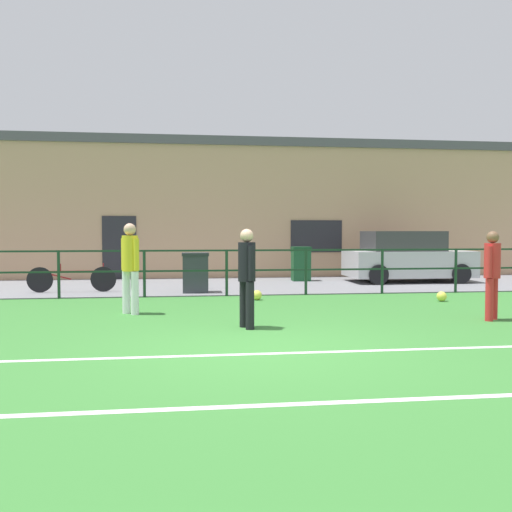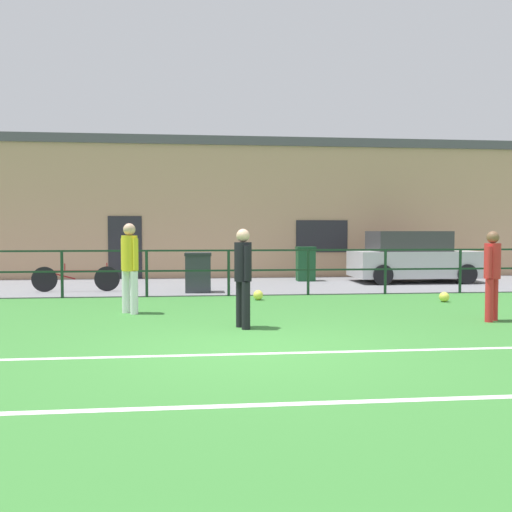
{
  "view_description": "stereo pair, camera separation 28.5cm",
  "coord_description": "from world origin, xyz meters",
  "px_view_note": "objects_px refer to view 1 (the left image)",
  "views": [
    {
      "loc": [
        -1.01,
        -7.38,
        1.61
      ],
      "look_at": [
        0.47,
        3.98,
        1.08
      ],
      "focal_mm": 38.19,
      "sensor_mm": 36.0,
      "label": 1
    },
    {
      "loc": [
        -0.73,
        -7.42,
        1.61
      ],
      "look_at": [
        0.47,
        3.98,
        1.08
      ],
      "focal_mm": 38.19,
      "sensor_mm": 36.0,
      "label": 2
    }
  ],
  "objects_px": {
    "trash_bin_0": "(301,264)",
    "player_winger": "(130,263)",
    "soccer_ball_spare": "(257,295)",
    "player_goalkeeper": "(247,272)",
    "player_striker": "(492,270)",
    "bicycle_parked_1": "(72,279)",
    "soccer_ball_match": "(442,296)",
    "parked_car_red": "(407,258)",
    "trash_bin_1": "(195,272)"
  },
  "relations": [
    {
      "from": "player_striker",
      "to": "bicycle_parked_1",
      "type": "relative_size",
      "value": 0.71
    },
    {
      "from": "trash_bin_0",
      "to": "soccer_ball_spare",
      "type": "bearing_deg",
      "value": -114.09
    },
    {
      "from": "player_striker",
      "to": "soccer_ball_spare",
      "type": "height_order",
      "value": "player_striker"
    },
    {
      "from": "player_winger",
      "to": "parked_car_red",
      "type": "height_order",
      "value": "player_winger"
    },
    {
      "from": "player_goalkeeper",
      "to": "parked_car_red",
      "type": "height_order",
      "value": "player_goalkeeper"
    },
    {
      "from": "soccer_ball_spare",
      "to": "trash_bin_0",
      "type": "relative_size",
      "value": 0.21
    },
    {
      "from": "player_striker",
      "to": "soccer_ball_match",
      "type": "distance_m",
      "value": 2.76
    },
    {
      "from": "bicycle_parked_1",
      "to": "trash_bin_1",
      "type": "relative_size",
      "value": 2.2
    },
    {
      "from": "trash_bin_1",
      "to": "bicycle_parked_1",
      "type": "bearing_deg",
      "value": 171.82
    },
    {
      "from": "bicycle_parked_1",
      "to": "trash_bin_0",
      "type": "distance_m",
      "value": 7.02
    },
    {
      "from": "bicycle_parked_1",
      "to": "trash_bin_0",
      "type": "height_order",
      "value": "trash_bin_0"
    },
    {
      "from": "player_striker",
      "to": "trash_bin_0",
      "type": "height_order",
      "value": "player_striker"
    },
    {
      "from": "bicycle_parked_1",
      "to": "trash_bin_0",
      "type": "xyz_separation_m",
      "value": [
        6.59,
        2.4,
        0.21
      ]
    },
    {
      "from": "soccer_ball_match",
      "to": "parked_car_red",
      "type": "relative_size",
      "value": 0.06
    },
    {
      "from": "player_goalkeeper",
      "to": "player_striker",
      "type": "height_order",
      "value": "player_goalkeeper"
    },
    {
      "from": "bicycle_parked_1",
      "to": "player_goalkeeper",
      "type": "bearing_deg",
      "value": -55.41
    },
    {
      "from": "player_winger",
      "to": "player_striker",
      "type": "bearing_deg",
      "value": 32.41
    },
    {
      "from": "player_winger",
      "to": "trash_bin_1",
      "type": "bearing_deg",
      "value": 115.2
    },
    {
      "from": "trash_bin_0",
      "to": "bicycle_parked_1",
      "type": "bearing_deg",
      "value": -160.0
    },
    {
      "from": "player_goalkeeper",
      "to": "trash_bin_0",
      "type": "relative_size",
      "value": 1.51
    },
    {
      "from": "soccer_ball_match",
      "to": "trash_bin_1",
      "type": "relative_size",
      "value": 0.22
    },
    {
      "from": "trash_bin_1",
      "to": "trash_bin_0",
      "type": "bearing_deg",
      "value": 40.01
    },
    {
      "from": "trash_bin_0",
      "to": "player_striker",
      "type": "bearing_deg",
      "value": -77.1
    },
    {
      "from": "soccer_ball_match",
      "to": "parked_car_red",
      "type": "distance_m",
      "value": 4.72
    },
    {
      "from": "player_goalkeeper",
      "to": "soccer_ball_spare",
      "type": "xyz_separation_m",
      "value": [
        0.65,
        3.62,
        -0.82
      ]
    },
    {
      "from": "player_winger",
      "to": "trash_bin_0",
      "type": "height_order",
      "value": "player_winger"
    },
    {
      "from": "parked_car_red",
      "to": "player_goalkeeper",
      "type": "bearing_deg",
      "value": -128.52
    },
    {
      "from": "bicycle_parked_1",
      "to": "trash_bin_1",
      "type": "height_order",
      "value": "trash_bin_1"
    },
    {
      "from": "soccer_ball_spare",
      "to": "trash_bin_0",
      "type": "xyz_separation_m",
      "value": [
        2.01,
        4.49,
        0.45
      ]
    },
    {
      "from": "player_winger",
      "to": "soccer_ball_match",
      "type": "height_order",
      "value": "player_winger"
    },
    {
      "from": "soccer_ball_match",
      "to": "parked_car_red",
      "type": "height_order",
      "value": "parked_car_red"
    },
    {
      "from": "parked_car_red",
      "to": "player_striker",
      "type": "bearing_deg",
      "value": -101.25
    },
    {
      "from": "trash_bin_1",
      "to": "player_striker",
      "type": "bearing_deg",
      "value": -43.94
    },
    {
      "from": "player_winger",
      "to": "soccer_ball_match",
      "type": "relative_size",
      "value": 7.77
    },
    {
      "from": "soccer_ball_spare",
      "to": "soccer_ball_match",
      "type": "bearing_deg",
      "value": -10.48
    },
    {
      "from": "player_goalkeeper",
      "to": "player_winger",
      "type": "distance_m",
      "value": 2.75
    },
    {
      "from": "player_striker",
      "to": "trash_bin_1",
      "type": "height_order",
      "value": "player_striker"
    },
    {
      "from": "soccer_ball_match",
      "to": "player_winger",
      "type": "bearing_deg",
      "value": -171.55
    },
    {
      "from": "player_winger",
      "to": "bicycle_parked_1",
      "type": "height_order",
      "value": "player_winger"
    },
    {
      "from": "player_striker",
      "to": "parked_car_red",
      "type": "distance_m",
      "value": 7.3
    },
    {
      "from": "parked_car_red",
      "to": "trash_bin_1",
      "type": "xyz_separation_m",
      "value": [
        -6.63,
        -2.14,
        -0.23
      ]
    },
    {
      "from": "soccer_ball_match",
      "to": "player_striker",
      "type": "bearing_deg",
      "value": -97.57
    },
    {
      "from": "player_striker",
      "to": "soccer_ball_match",
      "type": "xyz_separation_m",
      "value": [
        0.35,
        2.62,
        -0.8
      ]
    },
    {
      "from": "soccer_ball_spare",
      "to": "trash_bin_1",
      "type": "xyz_separation_m",
      "value": [
        -1.4,
        1.63,
        0.42
      ]
    },
    {
      "from": "soccer_ball_spare",
      "to": "trash_bin_0",
      "type": "bearing_deg",
      "value": 65.91
    },
    {
      "from": "player_striker",
      "to": "trash_bin_1",
      "type": "relative_size",
      "value": 1.56
    },
    {
      "from": "player_goalkeeper",
      "to": "soccer_ball_spare",
      "type": "bearing_deg",
      "value": 151.61
    },
    {
      "from": "trash_bin_0",
      "to": "player_winger",
      "type": "bearing_deg",
      "value": -126.89
    },
    {
      "from": "player_winger",
      "to": "player_goalkeeper",
      "type": "bearing_deg",
      "value": 4.58
    },
    {
      "from": "player_striker",
      "to": "trash_bin_0",
      "type": "bearing_deg",
      "value": -118.64
    }
  ]
}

